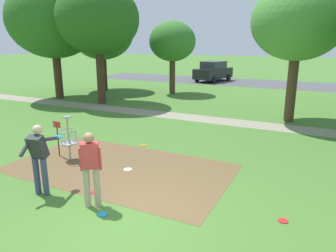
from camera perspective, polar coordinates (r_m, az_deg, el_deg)
ground_plane at (r=6.81m, az=-8.33°, el=-16.57°), size 160.00×160.00×0.00m
dirt_tee_pad at (r=9.35m, az=-8.74°, el=-7.46°), size 6.36×3.65×0.01m
disc_golf_basket at (r=10.12m, az=-17.79°, el=-1.78°), size 0.98×0.58×1.39m
player_foreground_watching at (r=7.97m, az=-22.32°, el=-4.94°), size 0.43×1.17×1.71m
player_throwing at (r=7.04m, az=-13.85°, el=-6.97°), size 0.48×0.45×1.71m
frisbee_near_basket at (r=8.02m, az=-13.09°, el=-11.60°), size 0.20×0.20×0.02m
frisbee_by_tee at (r=9.18m, az=-7.29°, el=-7.82°), size 0.25×0.25×0.02m
frisbee_mid_grass at (r=7.07m, az=-11.75°, el=-15.37°), size 0.21×0.21×0.02m
frisbee_far_left at (r=11.16m, az=-4.46°, el=-3.55°), size 0.21×0.21×0.02m
frisbee_far_right at (r=7.12m, az=20.10°, el=-15.82°), size 0.20×0.20×0.02m
tree_mid_left at (r=21.52m, az=-20.11°, el=17.64°), size 5.51×5.51×7.23m
tree_mid_center at (r=22.35m, az=0.81°, el=15.02°), size 3.20×3.20×4.96m
tree_mid_right at (r=19.08m, az=-12.64°, el=18.42°), size 4.69×4.69×6.82m
tree_far_left at (r=15.22m, az=22.54°, el=17.12°), size 3.99×3.99×6.13m
tree_far_right at (r=24.28m, az=-11.91°, el=16.24°), size 4.59×4.59×6.18m
parking_lot_strip at (r=29.09m, az=19.60°, el=7.12°), size 36.00×6.00×0.01m
parked_car_leftmost at (r=29.85m, az=8.21°, el=9.78°), size 2.70×4.50×1.84m
gravel_path at (r=14.64m, az=12.14°, el=0.62°), size 40.00×1.32×0.00m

